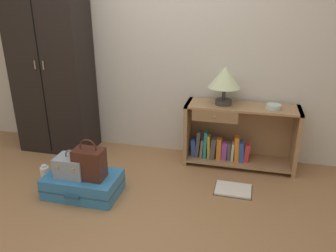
{
  "coord_description": "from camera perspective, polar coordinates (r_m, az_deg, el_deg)",
  "views": [
    {
      "loc": [
        0.95,
        -2.12,
        1.76
      ],
      "look_at": [
        0.22,
        0.83,
        0.55
      ],
      "focal_mm": 35.93,
      "sensor_mm": 36.0,
      "label": 1
    }
  ],
  "objects": [
    {
      "name": "back_wall",
      "position": [
        3.77,
        -0.9,
        14.71
      ],
      "size": [
        6.4,
        0.1,
        2.6
      ],
      "primitive_type": "cube",
      "color": "beige",
      "rests_on": "ground_plane"
    },
    {
      "name": "wardrobe",
      "position": [
        4.03,
        -19.18,
        10.38
      ],
      "size": [
        0.84,
        0.47,
        2.1
      ],
      "color": "black",
      "rests_on": "ground_plane"
    },
    {
      "name": "bookshelf",
      "position": [
        3.67,
        11.32,
        -1.71
      ],
      "size": [
        1.17,
        0.37,
        0.68
      ],
      "color": "#A37A51",
      "rests_on": "ground_plane"
    },
    {
      "name": "table_lamp",
      "position": [
        3.47,
        9.62,
        7.93
      ],
      "size": [
        0.33,
        0.33,
        0.39
      ],
      "color": "#3D3838",
      "rests_on": "bookshelf"
    },
    {
      "name": "open_book_on_floor",
      "position": [
        3.32,
        10.99,
        -10.56
      ],
      "size": [
        0.36,
        0.27,
        0.02
      ],
      "color": "white",
      "rests_on": "ground_plane"
    },
    {
      "name": "train_case",
      "position": [
        3.19,
        -16.04,
        -6.54
      ],
      "size": [
        0.27,
        0.22,
        0.26
      ],
      "color": "#8E99A3",
      "rests_on": "suitcase_large"
    },
    {
      "name": "suitcase_large",
      "position": [
        3.27,
        -14.18,
        -9.55
      ],
      "size": [
        0.68,
        0.44,
        0.2
      ],
      "color": "teal",
      "rests_on": "ground_plane"
    },
    {
      "name": "bottle",
      "position": [
        3.55,
        -20.1,
        -7.76
      ],
      "size": [
        0.08,
        0.08,
        0.2
      ],
      "color": "white",
      "rests_on": "ground_plane"
    },
    {
      "name": "bowl",
      "position": [
        3.51,
        17.49,
        3.15
      ],
      "size": [
        0.15,
        0.15,
        0.05
      ],
      "primitive_type": "cylinder",
      "color": "silver",
      "rests_on": "bookshelf"
    },
    {
      "name": "handbag",
      "position": [
        3.09,
        -13.18,
        -6.2
      ],
      "size": [
        0.27,
        0.18,
        0.38
      ],
      "color": "#472319",
      "rests_on": "suitcase_large"
    },
    {
      "name": "ground_plane",
      "position": [
        2.92,
        -8.49,
        -15.71
      ],
      "size": [
        9.0,
        9.0,
        0.0
      ],
      "primitive_type": "plane",
      "color": "#9E7047"
    }
  ]
}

